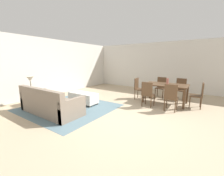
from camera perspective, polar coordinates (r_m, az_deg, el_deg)
The scene contains 16 objects.
ground_plane at distance 4.21m, azimuth 4.07°, elevation -12.40°, with size 10.80×10.80×0.00m, color tan.
wall_back at distance 8.59m, azimuth 21.32°, elevation 8.05°, with size 9.00×0.12×2.70m, color silver.
wall_left at distance 7.50m, azimuth -25.13°, elevation 7.47°, with size 0.12×11.00×2.70m, color silver.
area_rug at distance 5.40m, azimuth -16.80°, elevation -7.48°, with size 3.00×2.80×0.01m, color slate.
couch at distance 4.99m, azimuth -23.66°, elevation -6.02°, with size 2.19×0.90×0.86m.
ottoman_table at distance 5.70m, azimuth -11.52°, elevation -3.71°, with size 1.19×0.52×0.44m.
side_table at distance 6.21m, azimuth -29.62°, elevation -1.84°, with size 0.40×0.40×0.57m.
table_lamp at distance 6.13m, azimuth -30.08°, elevation 3.00°, with size 0.26×0.26×0.53m.
dining_table at distance 5.97m, azimuth 20.69°, elevation 0.60°, with size 1.62×0.96×0.76m.
dining_chair_near_left at distance 5.31m, azimuth 14.16°, elevation -1.90°, with size 0.41×0.41×0.92m.
dining_chair_near_right at distance 5.07m, azimuth 22.63°, elevation -3.00°, with size 0.41×0.41×0.92m.
dining_chair_far_left at distance 6.93m, azimuth 19.09°, elevation 0.78°, with size 0.40×0.40×0.92m.
dining_chair_far_right at distance 6.78m, azimuth 25.85°, elevation 0.06°, with size 0.42×0.42×0.92m.
dining_chair_head_east at distance 5.87m, azimuth 31.58°, elevation -1.99°, with size 0.43×0.43×0.92m.
dining_chair_head_west at distance 6.34m, azimuth 10.56°, elevation 0.30°, with size 0.41×0.41×0.92m.
vase_centerpiece at distance 5.92m, azimuth 21.43°, elevation 2.52°, with size 0.09×0.09×0.24m, color #B26659.
Camera 1 is at (1.92, -3.36, 1.66)m, focal length 22.72 mm.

